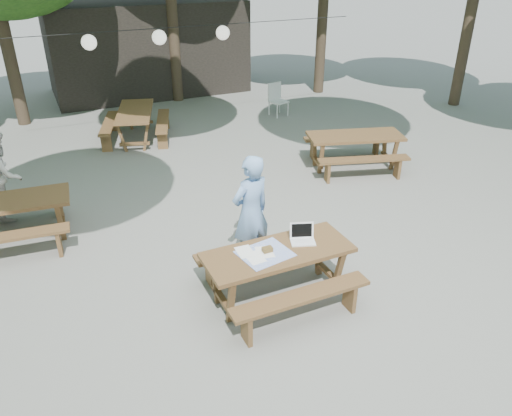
{
  "coord_description": "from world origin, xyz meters",
  "views": [
    {
      "loc": [
        -3.26,
        -6.03,
        4.35
      ],
      "look_at": [
        -0.65,
        -0.4,
        1.05
      ],
      "focal_mm": 35.0,
      "sensor_mm": 36.0,
      "label": 1
    }
  ],
  "objects": [
    {
      "name": "pavilion",
      "position": [
        0.5,
        10.5,
        1.4
      ],
      "size": [
        6.0,
        3.0,
        2.8
      ],
      "primitive_type": "cube",
      "color": "black",
      "rests_on": "ground"
    },
    {
      "name": "ground",
      "position": [
        0.0,
        0.0,
        0.0
      ],
      "size": [
        80.0,
        80.0,
        0.0
      ],
      "primitive_type": "plane",
      "color": "slate",
      "rests_on": "ground"
    },
    {
      "name": "picnic_table_ne",
      "position": [
        2.9,
        2.24,
        0.39
      ],
      "size": [
        2.28,
        2.07,
        0.75
      ],
      "rotation": [
        0.0,
        0.0,
        -0.3
      ],
      "color": "#52361D",
      "rests_on": "ground"
    },
    {
      "name": "second_person",
      "position": [
        -3.94,
        3.02,
        0.8
      ],
      "size": [
        0.64,
        0.8,
        1.59
      ],
      "primitive_type": "imported",
      "rotation": [
        0.0,
        0.0,
        1.52
      ],
      "color": "silver",
      "rests_on": "ground"
    },
    {
      "name": "woman",
      "position": [
        -0.65,
        -0.22,
        0.89
      ],
      "size": [
        0.73,
        0.58,
        1.78
      ],
      "primitive_type": "imported",
      "rotation": [
        0.0,
        0.0,
        3.4
      ],
      "color": "#749CD3",
      "rests_on": "ground"
    },
    {
      "name": "paper_lanterns",
      "position": [
        -0.19,
        6.0,
        2.4
      ],
      "size": [
        9.0,
        0.34,
        0.38
      ],
      "color": "black",
      "rests_on": "ground"
    },
    {
      "name": "picnic_table_far_w",
      "position": [
        -0.98,
        5.97,
        0.39
      ],
      "size": [
        2.07,
        2.28,
        0.75
      ],
      "rotation": [
        0.0,
        0.0,
        1.27
      ],
      "color": "#52361D",
      "rests_on": "ground"
    },
    {
      "name": "picnic_table_nw",
      "position": [
        -3.96,
        2.01,
        0.39
      ],
      "size": [
        2.06,
        1.75,
        0.75
      ],
      "rotation": [
        0.0,
        0.0,
        -0.09
      ],
      "color": "#52361D",
      "rests_on": "ground"
    },
    {
      "name": "plastic_chair",
      "position": [
        3.12,
        6.27,
        0.26
      ],
      "size": [
        0.52,
        0.52,
        0.9
      ],
      "rotation": [
        0.0,
        0.0,
        0.19
      ],
      "color": "silver",
      "rests_on": "ground"
    },
    {
      "name": "laptop",
      "position": [
        -0.24,
        -1.01,
        0.81
      ],
      "size": [
        0.4,
        0.36,
        0.24
      ],
      "rotation": [
        0.0,
        0.0,
        -0.35
      ],
      "color": "white",
      "rests_on": "main_picnic_table"
    },
    {
      "name": "main_picnic_table",
      "position": [
        -0.65,
        -1.1,
        0.39
      ],
      "size": [
        2.0,
        1.58,
        0.75
      ],
      "color": "#52361D",
      "rests_on": "ground"
    },
    {
      "name": "tabletop_clutter",
      "position": [
        -0.85,
        -1.09,
        0.76
      ],
      "size": [
        0.73,
        0.65,
        0.08
      ],
      "color": "blue",
      "rests_on": "main_picnic_table"
    }
  ]
}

